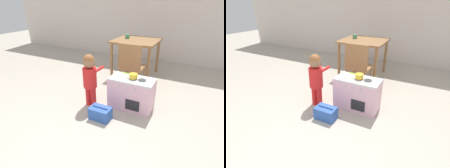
{
  "view_description": "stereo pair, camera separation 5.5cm",
  "coord_description": "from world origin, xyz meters",
  "views": [
    {
      "loc": [
        1.0,
        -1.1,
        1.5
      ],
      "look_at": [
        -0.08,
        1.02,
        0.36
      ],
      "focal_mm": 28.0,
      "sensor_mm": 36.0,
      "label": 1
    },
    {
      "loc": [
        1.04,
        -1.08,
        1.5
      ],
      "look_at": [
        -0.08,
        1.02,
        0.36
      ],
      "focal_mm": 28.0,
      "sensor_mm": 36.0,
      "label": 2
    }
  ],
  "objects": [
    {
      "name": "ground_plane",
      "position": [
        0.0,
        0.0,
        0.0
      ],
      "size": [
        16.0,
        16.0,
        0.0
      ],
      "primitive_type": "plane",
      "color": "#B2A899"
    },
    {
      "name": "wall_back",
      "position": [
        0.0,
        3.67,
        1.3
      ],
      "size": [
        10.0,
        0.06,
        2.6
      ],
      "color": "beige",
      "rests_on": "ground_plane"
    },
    {
      "name": "play_kitchen",
      "position": [
        0.22,
        1.09,
        0.24
      ],
      "size": [
        0.65,
        0.35,
        0.49
      ],
      "color": "#EAB2C6",
      "rests_on": "ground_plane"
    },
    {
      "name": "toy_pot",
      "position": [
        0.23,
        1.09,
        0.53
      ],
      "size": [
        0.22,
        0.12,
        0.07
      ],
      "color": "yellow",
      "rests_on": "play_kitchen"
    },
    {
      "name": "child_figure",
      "position": [
        -0.37,
        0.87,
        0.51
      ],
      "size": [
        0.23,
        0.34,
        0.82
      ],
      "color": "red",
      "rests_on": "ground_plane"
    },
    {
      "name": "toy_basket",
      "position": [
        -0.06,
        0.62,
        0.09
      ],
      "size": [
        0.29,
        0.19,
        0.19
      ],
      "color": "#335BB2",
      "rests_on": "ground_plane"
    },
    {
      "name": "dining_table",
      "position": [
        -0.21,
        2.41,
        0.66
      ],
      "size": [
        0.9,
        0.87,
        0.77
      ],
      "color": "olive",
      "rests_on": "ground_plane"
    },
    {
      "name": "dining_chair_near",
      "position": [
        -0.01,
        1.66,
        0.47
      ],
      "size": [
        0.4,
        0.4,
        0.87
      ],
      "color": "olive",
      "rests_on": "ground_plane"
    },
    {
      "name": "cup_on_table",
      "position": [
        -0.43,
        2.45,
        0.81
      ],
      "size": [
        0.09,
        0.09,
        0.08
      ],
      "color": "#478E66",
      "rests_on": "dining_table"
    }
  ]
}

